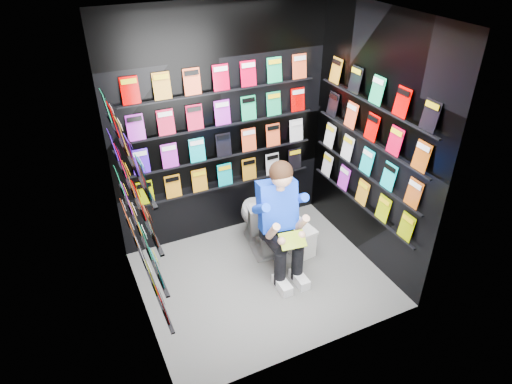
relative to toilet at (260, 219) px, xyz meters
name	(u,v)px	position (x,y,z in m)	size (l,w,h in m)	color
floor	(262,278)	(-0.22, -0.52, -0.37)	(2.40, 2.40, 0.00)	slate
ceiling	(265,17)	(-0.22, -0.52, 2.23)	(2.40, 2.40, 0.00)	white
wall_back	(222,128)	(-0.22, 0.48, 0.93)	(2.40, 0.04, 2.60)	black
wall_front	(324,230)	(-0.22, -1.52, 0.93)	(2.40, 0.04, 2.60)	black
wall_left	(128,200)	(-1.42, -0.52, 0.93)	(0.04, 2.00, 2.60)	black
wall_right	(372,145)	(0.98, -0.52, 0.93)	(0.04, 2.00, 2.60)	black
comics_back	(223,129)	(-0.22, 0.45, 0.94)	(2.10, 0.06, 1.37)	red
comics_left	(132,199)	(-1.39, -0.52, 0.94)	(0.06, 1.70, 1.37)	red
comics_right	(369,145)	(0.95, -0.52, 0.94)	(0.06, 1.70, 1.37)	red
toilet	(260,219)	(0.00, 0.00, 0.00)	(0.42, 0.75, 0.73)	white
longbox	(297,239)	(0.34, -0.26, -0.21)	(0.22, 0.41, 0.31)	silver
longbox_lid	(298,227)	(0.34, -0.26, -0.05)	(0.24, 0.43, 0.03)	silver
reader	(276,205)	(0.00, -0.38, 0.40)	(0.52, 0.76, 1.40)	#0B34D4
held_comic	(293,240)	(0.00, -0.73, 0.21)	(0.26, 0.01, 0.18)	green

